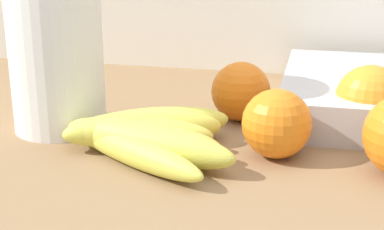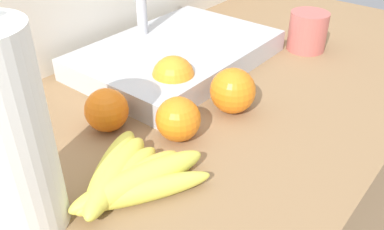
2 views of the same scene
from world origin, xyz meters
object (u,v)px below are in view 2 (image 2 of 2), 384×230
Objects in this scene: orange_far_right at (178,119)px; paper_towel_roll at (2,138)px; orange_right at (233,91)px; banana_bunch at (126,178)px; mug at (308,31)px; orange_back_left at (173,77)px; sink_basin at (177,53)px; orange_center at (107,110)px.

paper_towel_roll is (-0.27, 0.03, 0.10)m from orange_far_right.
banana_bunch is at bearing -179.39° from orange_right.
orange_right is 0.92× the size of mug.
mug is at bearing -2.86° from paper_towel_roll.
sink_basin reaches higher than orange_back_left.
paper_towel_roll is at bearing -159.64° from orange_center.
orange_far_right is at bearing 170.77° from orange_right.
mug reaches higher than orange_right.
orange_back_left is 0.14m from orange_far_right.
orange_back_left is at bearing 102.80° from orange_right.
banana_bunch is at bearing -122.40° from orange_center.
mug is at bearing -36.37° from sink_basin.
orange_far_right is 0.28m from paper_towel_roll.
sink_basin is at bearing 15.45° from orange_center.
orange_far_right is (0.05, -0.11, -0.00)m from orange_center.
orange_center reaches higher than banana_bunch.
orange_far_right is at bearing -64.00° from orange_center.
orange_right reaches higher than orange_center.
orange_back_left is 1.11× the size of orange_far_right.
orange_back_left is 0.99× the size of orange_right.
orange_center is 0.23m from orange_right.
orange_back_left is at bearing 164.81° from mug.
orange_back_left is 0.38m from mug.
orange_right reaches higher than orange_far_right.
orange_center is at bearing 57.60° from banana_bunch.
sink_basin is at bearing 17.64° from paper_towel_roll.
sink_basin is at bearing 41.14° from orange_far_right.
paper_towel_roll is at bearing 172.02° from orange_right.
sink_basin is at bearing 30.65° from banana_bunch.
orange_right is (0.18, -0.13, 0.00)m from orange_center.
orange_right is at bearing -36.10° from orange_center.
orange_far_right is 0.47m from mug.
paper_towel_roll is (-0.12, 0.06, 0.11)m from banana_bunch.
paper_towel_roll reaches higher than orange_back_left.
orange_center is (0.09, 0.14, 0.02)m from banana_bunch.
mug is at bearing -0.30° from orange_far_right.
sink_basin is (0.21, 0.19, -0.01)m from orange_far_right.
orange_far_right is 0.17× the size of sink_basin.
sink_basin is (0.27, 0.07, -0.01)m from orange_center.
banana_bunch is at bearing -178.01° from mug.
paper_towel_roll is at bearing 177.14° from mug.
orange_back_left is 0.38m from paper_towel_roll.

